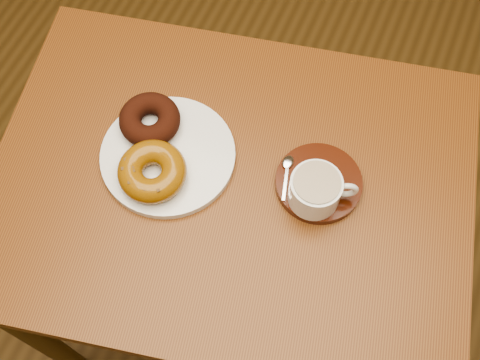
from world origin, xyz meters
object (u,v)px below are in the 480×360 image
at_px(saucer, 319,183).
at_px(cafe_table, 231,209).
at_px(coffee_cup, 316,190).
at_px(donut_plate, 168,155).

bearing_deg(saucer, cafe_table, -160.17).
xyz_separation_m(saucer, coffee_cup, (0.00, -0.03, 0.04)).
distance_m(cafe_table, donut_plate, 0.19).
xyz_separation_m(donut_plate, saucer, (0.28, 0.05, 0.00)).
distance_m(cafe_table, coffee_cup, 0.24).
xyz_separation_m(cafe_table, donut_plate, (-0.13, 0.00, 0.14)).
xyz_separation_m(donut_plate, coffee_cup, (0.28, 0.02, 0.04)).
distance_m(saucer, coffee_cup, 0.05).
bearing_deg(cafe_table, saucer, 8.84).
bearing_deg(cafe_table, donut_plate, 168.75).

